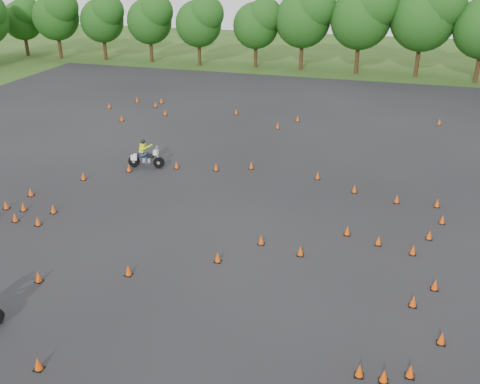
{
  "coord_description": "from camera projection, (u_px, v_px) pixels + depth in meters",
  "views": [
    {
      "loc": [
        6.86,
        -19.71,
        12.42
      ],
      "look_at": [
        0.0,
        4.0,
        1.2
      ],
      "focal_mm": 40.0,
      "sensor_mm": 36.0,
      "label": 1
    }
  ],
  "objects": [
    {
      "name": "traffic_cones",
      "position": [
        245.0,
        199.0,
        28.63
      ],
      "size": [
        33.55,
        32.76,
        0.45
      ],
      "color": "#E34B09",
      "rests_on": "asphalt_pad"
    },
    {
      "name": "asphalt_pad",
      "position": [
        250.0,
        197.0,
        29.36
      ],
      "size": [
        62.0,
        62.0,
        0.0
      ],
      "primitive_type": "plane",
      "color": "black",
      "rests_on": "ground"
    },
    {
      "name": "ground",
      "position": [
        215.0,
        251.0,
        24.11
      ],
      "size": [
        140.0,
        140.0,
        0.0
      ],
      "primitive_type": "plane",
      "color": "#2D5119",
      "rests_on": "ground"
    },
    {
      "name": "treeline",
      "position": [
        370.0,
        38.0,
        51.96
      ],
      "size": [
        86.96,
        32.27,
        10.49
      ],
      "color": "#1C4915",
      "rests_on": "ground"
    },
    {
      "name": "rider_yellow",
      "position": [
        146.0,
        154.0,
        33.0
      ],
      "size": [
        2.35,
        1.0,
        1.76
      ],
      "primitive_type": null,
      "rotation": [
        0.0,
        0.0,
        0.13
      ],
      "color": "#BFCF12",
      "rests_on": "ground"
    }
  ]
}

